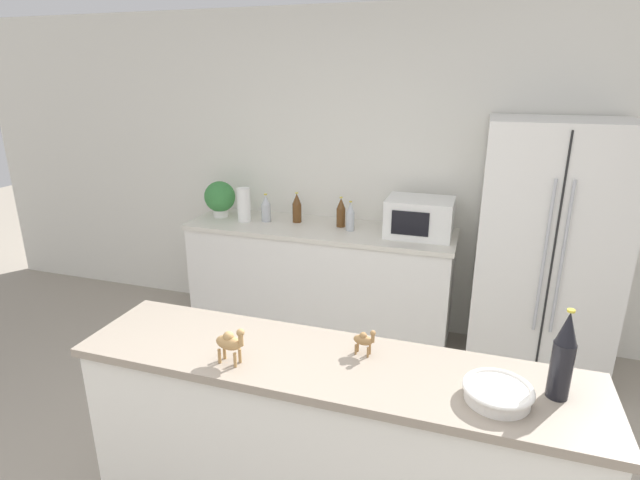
{
  "coord_description": "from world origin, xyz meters",
  "views": [
    {
      "loc": [
        0.66,
        -1.17,
        2.05
      ],
      "look_at": [
        -0.18,
        1.41,
        1.15
      ],
      "focal_mm": 28.0,
      "sensor_mm": 36.0,
      "label": 1
    }
  ],
  "objects_px": {
    "microwave": "(420,217)",
    "back_bottle_0": "(341,213)",
    "back_bottle_3": "(297,208)",
    "fruit_bowl": "(498,392)",
    "potted_plant": "(220,198)",
    "paper_towel_roll": "(244,205)",
    "refrigerator": "(545,253)",
    "back_bottle_1": "(350,217)",
    "wine_bottle": "(563,356)",
    "back_bottle_2": "(266,208)",
    "camel_figurine_second": "(230,342)",
    "camel_figurine": "(364,340)"
  },
  "relations": [
    {
      "from": "microwave",
      "to": "back_bottle_3",
      "type": "xyz_separation_m",
      "value": [
        -0.99,
        0.05,
        -0.02
      ]
    },
    {
      "from": "paper_towel_roll",
      "to": "back_bottle_1",
      "type": "bearing_deg",
      "value": 1.57
    },
    {
      "from": "back_bottle_2",
      "to": "back_bottle_3",
      "type": "bearing_deg",
      "value": 13.11
    },
    {
      "from": "back_bottle_3",
      "to": "fruit_bowl",
      "type": "bearing_deg",
      "value": -54.12
    },
    {
      "from": "back_bottle_0",
      "to": "back_bottle_2",
      "type": "height_order",
      "value": "back_bottle_0"
    },
    {
      "from": "refrigerator",
      "to": "potted_plant",
      "type": "height_order",
      "value": "refrigerator"
    },
    {
      "from": "back_bottle_3",
      "to": "back_bottle_1",
      "type": "bearing_deg",
      "value": -10.85
    },
    {
      "from": "refrigerator",
      "to": "fruit_bowl",
      "type": "relative_size",
      "value": 7.55
    },
    {
      "from": "wine_bottle",
      "to": "back_bottle_3",
      "type": "bearing_deg",
      "value": 130.46
    },
    {
      "from": "potted_plant",
      "to": "back_bottle_0",
      "type": "relative_size",
      "value": 1.25
    },
    {
      "from": "back_bottle_1",
      "to": "fruit_bowl",
      "type": "bearing_deg",
      "value": -62.46
    },
    {
      "from": "back_bottle_3",
      "to": "microwave",
      "type": "bearing_deg",
      "value": -3.05
    },
    {
      "from": "camel_figurine",
      "to": "camel_figurine_second",
      "type": "distance_m",
      "value": 0.52
    },
    {
      "from": "paper_towel_roll",
      "to": "back_bottle_0",
      "type": "relative_size",
      "value": 1.15
    },
    {
      "from": "microwave",
      "to": "back_bottle_0",
      "type": "relative_size",
      "value": 2.0
    },
    {
      "from": "refrigerator",
      "to": "paper_towel_roll",
      "type": "bearing_deg",
      "value": 179.54
    },
    {
      "from": "wine_bottle",
      "to": "fruit_bowl",
      "type": "bearing_deg",
      "value": -155.6
    },
    {
      "from": "refrigerator",
      "to": "camel_figurine_second",
      "type": "height_order",
      "value": "refrigerator"
    },
    {
      "from": "back_bottle_2",
      "to": "potted_plant",
      "type": "bearing_deg",
      "value": 178.94
    },
    {
      "from": "microwave",
      "to": "wine_bottle",
      "type": "height_order",
      "value": "wine_bottle"
    },
    {
      "from": "back_bottle_2",
      "to": "microwave",
      "type": "bearing_deg",
      "value": 0.23
    },
    {
      "from": "refrigerator",
      "to": "back_bottle_3",
      "type": "height_order",
      "value": "refrigerator"
    },
    {
      "from": "camel_figurine",
      "to": "potted_plant",
      "type": "bearing_deg",
      "value": 131.56
    },
    {
      "from": "refrigerator",
      "to": "back_bottle_2",
      "type": "distance_m",
      "value": 2.1
    },
    {
      "from": "refrigerator",
      "to": "back_bottle_3",
      "type": "bearing_deg",
      "value": 175.91
    },
    {
      "from": "potted_plant",
      "to": "back_bottle_0",
      "type": "xyz_separation_m",
      "value": [
        1.04,
        0.04,
        -0.05
      ]
    },
    {
      "from": "wine_bottle",
      "to": "camel_figurine",
      "type": "height_order",
      "value": "wine_bottle"
    },
    {
      "from": "back_bottle_3",
      "to": "camel_figurine",
      "type": "distance_m",
      "value": 2.19
    },
    {
      "from": "back_bottle_0",
      "to": "paper_towel_roll",
      "type": "bearing_deg",
      "value": -172.78
    },
    {
      "from": "paper_towel_roll",
      "to": "wine_bottle",
      "type": "relative_size",
      "value": 0.84
    },
    {
      "from": "potted_plant",
      "to": "camel_figurine_second",
      "type": "relative_size",
      "value": 1.91
    },
    {
      "from": "back_bottle_2",
      "to": "wine_bottle",
      "type": "distance_m",
      "value": 2.76
    },
    {
      "from": "refrigerator",
      "to": "microwave",
      "type": "distance_m",
      "value": 0.89
    },
    {
      "from": "back_bottle_1",
      "to": "wine_bottle",
      "type": "distance_m",
      "value": 2.28
    },
    {
      "from": "potted_plant",
      "to": "camel_figurine",
      "type": "height_order",
      "value": "potted_plant"
    },
    {
      "from": "microwave",
      "to": "back_bottle_2",
      "type": "relative_size",
      "value": 2.1
    },
    {
      "from": "paper_towel_roll",
      "to": "microwave",
      "type": "relative_size",
      "value": 0.58
    },
    {
      "from": "back_bottle_2",
      "to": "fruit_bowl",
      "type": "height_order",
      "value": "back_bottle_2"
    },
    {
      "from": "refrigerator",
      "to": "fruit_bowl",
      "type": "height_order",
      "value": "refrigerator"
    },
    {
      "from": "back_bottle_3",
      "to": "paper_towel_roll",
      "type": "bearing_deg",
      "value": -164.63
    },
    {
      "from": "back_bottle_2",
      "to": "camel_figurine_second",
      "type": "bearing_deg",
      "value": -69.38
    },
    {
      "from": "refrigerator",
      "to": "microwave",
      "type": "bearing_deg",
      "value": 174.73
    },
    {
      "from": "back_bottle_0",
      "to": "microwave",
      "type": "bearing_deg",
      "value": -3.57
    },
    {
      "from": "back_bottle_1",
      "to": "back_bottle_3",
      "type": "height_order",
      "value": "back_bottle_3"
    },
    {
      "from": "microwave",
      "to": "back_bottle_0",
      "type": "height_order",
      "value": "microwave"
    },
    {
      "from": "fruit_bowl",
      "to": "camel_figurine_second",
      "type": "xyz_separation_m",
      "value": [
        -0.97,
        -0.07,
        0.06
      ]
    },
    {
      "from": "refrigerator",
      "to": "camel_figurine",
      "type": "bearing_deg",
      "value": -114.84
    },
    {
      "from": "refrigerator",
      "to": "potted_plant",
      "type": "xyz_separation_m",
      "value": [
        -2.52,
        0.08,
        0.18
      ]
    },
    {
      "from": "wine_bottle",
      "to": "camel_figurine_second",
      "type": "bearing_deg",
      "value": -172.04
    },
    {
      "from": "back_bottle_1",
      "to": "microwave",
      "type": "bearing_deg",
      "value": 4.14
    }
  ]
}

